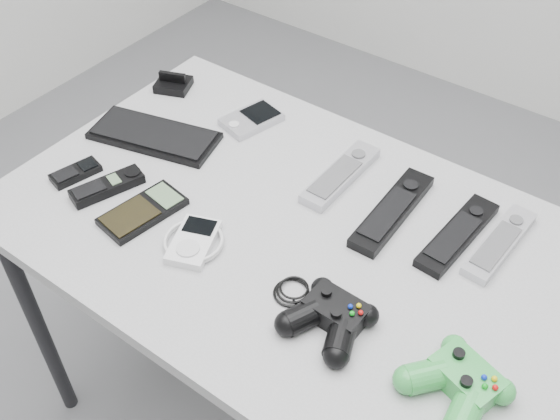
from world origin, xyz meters
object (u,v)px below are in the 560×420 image
Objects in this scene: remote_black_a at (392,210)px; cordless_handset at (107,186)px; mobile_phone at (75,172)px; remote_black_b at (458,234)px; controller_green at (459,382)px; remote_silver_a at (341,174)px; controller_black at (331,315)px; desk at (288,249)px; mp3_player at (194,241)px; calculator at (143,211)px; pda_keyboard at (154,135)px; pda at (251,119)px; remote_silver_b at (500,242)px.

remote_black_a is 1.69× the size of cordless_handset.
remote_black_b is at bearing 37.34° from mobile_phone.
controller_green reaches higher than mobile_phone.
remote_silver_a is 0.48m from controller_green.
remote_black_b is 0.96× the size of controller_black.
controller_green is (0.38, -0.29, 0.01)m from remote_silver_a.
mp3_player is at bearing -127.80° from desk.
calculator is (0.18, 0.00, -0.00)m from mobile_phone.
remote_black_a is 1.09× the size of remote_black_b.
calculator is 1.38× the size of mp3_player.
remote_silver_a reaches higher than pda_keyboard.
controller_green reaches higher than remote_black_b.
mobile_phone is at bearing -170.81° from calculator.
remote_black_a is at bearing 44.88° from desk.
remote_black_b is 1.54× the size of cordless_handset.
calculator is at bearing -128.11° from remote_silver_a.
pda_keyboard is at bearing 138.05° from calculator.
pda is 0.57× the size of remote_black_b.
pda is 1.28× the size of mobile_phone.
desk is at bearing 31.20° from mp3_player.
remote_black_b and mp3_player have the same top height.
remote_silver_a reaches higher than pda.
mp3_player is at bearing 16.75° from cordless_handset.
remote_black_b is (0.63, 0.11, 0.00)m from pda_keyboard.
mp3_player is (0.31, -0.00, 0.00)m from mobile_phone.
remote_silver_b is 1.37× the size of controller_green.
controller_black is (-0.08, -0.29, 0.01)m from remote_black_b.
remote_black_a reaches higher than desk.
remote_silver_b is at bearing 10.86° from remote_black_a.
remote_silver_b is at bearing -3.78° from pda_keyboard.
cordless_handset is (-0.59, -0.28, 0.00)m from remote_black_b.
remote_black_a is at bearing -164.53° from remote_silver_b.
pda and remote_black_b have the same top height.
pda_keyboard is 2.34× the size of mp3_player.
controller_black reaches higher than mp3_player.
calculator is 0.13m from mp3_player.
cordless_handset is 1.23× the size of mp3_player.
controller_green is at bearing -61.04° from remote_black_b.
pda is at bearing 169.70° from controller_green.
mobile_phone is at bearing -101.85° from pda.
controller_black is at bearing -32.54° from pda_keyboard.
controller_green is at bearing -18.07° from desk.
cordless_handset is 0.23m from mp3_player.
pda_keyboard is at bearing -166.41° from remote_black_b.
desk is at bearing -25.24° from pda.
controller_black is at bearing -111.81° from remote_silver_b.
cordless_handset reaches higher than remote_black_b.
remote_silver_a reaches higher than remote_black_b.
mp3_player is at bearing -178.15° from controller_black.
cordless_handset is (-0.47, -0.26, -0.00)m from remote_black_a.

